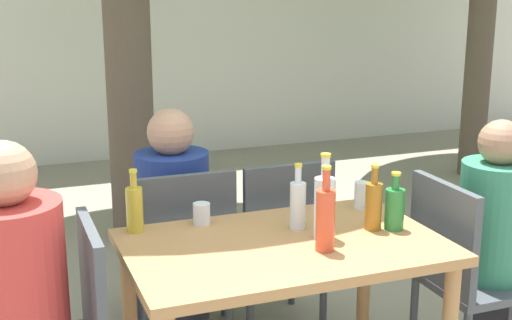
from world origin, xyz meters
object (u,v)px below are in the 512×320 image
at_px(green_bottle_3, 395,207).
at_px(soda_bottle_4, 325,218).
at_px(dining_table_front, 284,266).
at_px(water_bottle_2, 325,206).
at_px(person_seated_2, 169,233).
at_px(person_seated_1, 508,261).
at_px(water_bottle_1, 298,204).
at_px(drinking_glass_1, 361,195).
at_px(oil_cruet_5, 135,208).
at_px(patio_chair_3, 280,238).
at_px(patio_chair_2, 182,251).
at_px(drinking_glass_0, 202,214).
at_px(patio_chair_1, 462,268).
at_px(amber_bottle_0, 374,204).

relative_size(green_bottle_3, soda_bottle_4, 0.73).
distance_m(dining_table_front, water_bottle_2, 0.28).
xyz_separation_m(dining_table_front, person_seated_2, (-0.24, 0.85, -0.13)).
height_order(person_seated_1, soda_bottle_4, person_seated_1).
height_order(green_bottle_3, soda_bottle_4, soda_bottle_4).
bearing_deg(water_bottle_1, drinking_glass_1, 20.78).
bearing_deg(green_bottle_3, oil_cruet_5, 160.71).
bearing_deg(dining_table_front, patio_chair_3, 68.62).
height_order(patio_chair_2, drinking_glass_0, patio_chair_2).
height_order(patio_chair_3, drinking_glass_1, patio_chair_3).
height_order(green_bottle_3, drinking_glass_0, green_bottle_3).
height_order(soda_bottle_4, drinking_glass_0, soda_bottle_4).
bearing_deg(green_bottle_3, drinking_glass_1, 88.44).
relative_size(patio_chair_3, soda_bottle_4, 2.77).
bearing_deg(person_seated_2, patio_chair_1, 141.58).
xyz_separation_m(dining_table_front, drinking_glass_0, (-0.23, 0.31, 0.14)).
xyz_separation_m(person_seated_1, green_bottle_3, (-0.61, -0.02, 0.32)).
relative_size(amber_bottle_0, drinking_glass_0, 3.04).
relative_size(patio_chair_1, amber_bottle_0, 3.33).
distance_m(patio_chair_3, soda_bottle_4, 0.84).
bearing_deg(amber_bottle_0, green_bottle_3, -19.99).
relative_size(person_seated_2, amber_bottle_0, 4.24).
xyz_separation_m(patio_chair_2, soda_bottle_4, (0.35, -0.75, 0.36)).
bearing_deg(amber_bottle_0, person_seated_1, -0.46).
relative_size(oil_cruet_5, drinking_glass_0, 2.89).
bearing_deg(patio_chair_2, dining_table_front, 111.38).
bearing_deg(patio_chair_2, water_bottle_1, 125.10).
bearing_deg(soda_bottle_4, drinking_glass_0, 127.89).
bearing_deg(amber_bottle_0, person_seated_2, 126.53).
relative_size(patio_chair_3, person_seated_2, 0.79).
height_order(person_seated_1, amber_bottle_0, person_seated_1).
distance_m(dining_table_front, patio_chair_1, 0.84).
xyz_separation_m(patio_chair_3, drinking_glass_0, (-0.47, -0.31, 0.28)).
relative_size(patio_chair_1, water_bottle_2, 2.65).
bearing_deg(dining_table_front, person_seated_1, -0.00).
relative_size(person_seated_1, green_bottle_3, 4.83).
relative_size(patio_chair_1, green_bottle_3, 3.78).
distance_m(person_seated_2, amber_bottle_0, 1.10).
height_order(dining_table_front, patio_chair_3, patio_chair_3).
bearing_deg(person_seated_2, amber_bottle_0, 126.53).
relative_size(patio_chair_1, patio_chair_2, 1.00).
bearing_deg(person_seated_2, water_bottle_1, 115.44).
height_order(dining_table_front, person_seated_2, person_seated_2).
xyz_separation_m(patio_chair_1, person_seated_1, (0.24, -0.00, -0.00)).
height_order(amber_bottle_0, soda_bottle_4, soda_bottle_4).
distance_m(patio_chair_3, water_bottle_2, 0.73).
height_order(green_bottle_3, drinking_glass_1, green_bottle_3).
height_order(person_seated_2, oil_cruet_5, person_seated_2).
bearing_deg(amber_bottle_0, soda_bottle_4, -154.04).
relative_size(person_seated_2, soda_bottle_4, 3.52).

